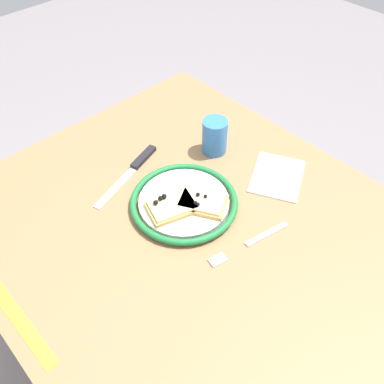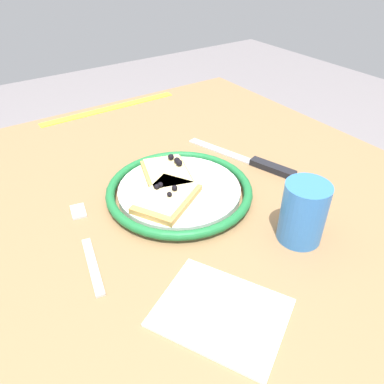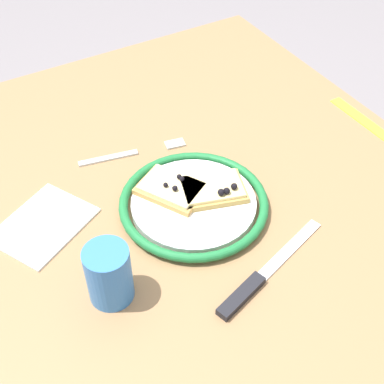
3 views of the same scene
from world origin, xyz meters
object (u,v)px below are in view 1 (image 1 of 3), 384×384
at_px(dining_table, 190,247).
at_px(cup, 215,136).
at_px(pizza_slice_near, 172,206).
at_px(measuring_tape, 4,299).
at_px(pizza_slice_far, 202,202).
at_px(knife, 136,165).
at_px(fork, 249,243).
at_px(napkin, 277,176).
at_px(plate, 184,202).

relative_size(dining_table, cup, 10.40).
bearing_deg(pizza_slice_near, measuring_tape, 81.33).
height_order(pizza_slice_far, knife, pizza_slice_far).
relative_size(fork, measuring_tape, 0.56).
bearing_deg(dining_table, napkin, -98.40).
bearing_deg(cup, plate, 115.28).
bearing_deg(pizza_slice_near, dining_table, -169.78).
relative_size(pizza_slice_far, fork, 0.65).
relative_size(cup, measuring_tape, 0.26).
bearing_deg(cup, napkin, -166.78).
xyz_separation_m(dining_table, pizza_slice_near, (0.05, 0.01, 0.11)).
height_order(pizza_slice_far, fork, pizza_slice_far).
bearing_deg(napkin, pizza_slice_near, 71.74).
height_order(pizza_slice_near, measuring_tape, pizza_slice_near).
bearing_deg(fork, measuring_tape, 62.01).
xyz_separation_m(fork, measuring_tape, (0.23, 0.44, -0.00)).
height_order(pizza_slice_near, knife, pizza_slice_near).
distance_m(measuring_tape, napkin, 0.66).
distance_m(cup, measuring_tape, 0.60).
height_order(measuring_tape, napkin, napkin).
bearing_deg(cup, measuring_tape, 93.02).
distance_m(plate, fork, 0.18).
distance_m(plate, napkin, 0.25).
distance_m(pizza_slice_near, napkin, 0.28).
xyz_separation_m(knife, napkin, (-0.27, -0.23, -0.00)).
relative_size(measuring_tape, napkin, 2.39).
distance_m(dining_table, knife, 0.25).
bearing_deg(measuring_tape, pizza_slice_far, -102.81).
distance_m(plate, knife, 0.18).
relative_size(dining_table, pizza_slice_near, 7.69).
distance_m(dining_table, pizza_slice_near, 0.12).
bearing_deg(cup, knife, 64.37).
xyz_separation_m(pizza_slice_far, measuring_tape, (0.09, 0.44, -0.02)).
height_order(dining_table, measuring_tape, measuring_tape).
relative_size(fork, cup, 2.14).
xyz_separation_m(knife, fork, (-0.36, -0.02, -0.00)).
bearing_deg(fork, dining_table, 22.91).
height_order(dining_table, pizza_slice_far, pizza_slice_far).
distance_m(dining_table, measuring_tape, 0.41).
height_order(plate, pizza_slice_far, pizza_slice_far).
xyz_separation_m(pizza_slice_near, pizza_slice_far, (-0.04, -0.06, -0.00)).
xyz_separation_m(pizza_slice_far, knife, (0.22, 0.02, -0.02)).
distance_m(pizza_slice_far, fork, 0.14).
distance_m(pizza_slice_far, cup, 0.21).
bearing_deg(cup, pizza_slice_near, 111.64).
bearing_deg(plate, pizza_slice_far, -149.92).
distance_m(pizza_slice_near, cup, 0.24).
distance_m(pizza_slice_far, knife, 0.22).
bearing_deg(napkin, pizza_slice_far, 76.14).
xyz_separation_m(plate, measuring_tape, (0.06, 0.41, -0.01)).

